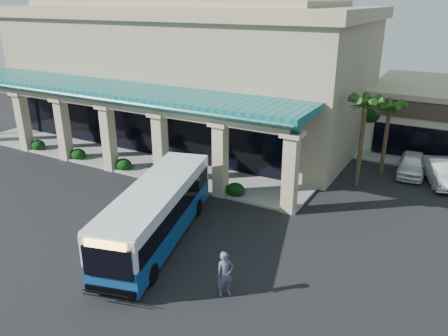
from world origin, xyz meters
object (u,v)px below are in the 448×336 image
Objects in this scene: transit_bus at (157,213)px; car_white at (441,172)px; pedestrian at (225,274)px; car_silver at (412,164)px.

car_white is (11.84, 15.08, -0.70)m from transit_bus.
car_white is at bearing 18.92° from pedestrian.
transit_bus is 2.23× the size of car_white.
car_silver is (9.92, 15.71, -0.74)m from transit_bus.
transit_bus is 2.44× the size of car_silver.
transit_bus is 18.59m from car_silver.
pedestrian is (5.11, -2.23, -0.49)m from transit_bus.
transit_bus is at bearing -148.21° from car_white.
pedestrian reaches higher than car_white.
car_silver is 2.02m from car_white.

